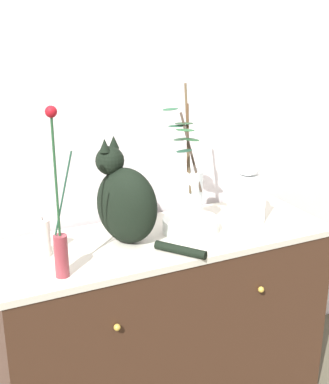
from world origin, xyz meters
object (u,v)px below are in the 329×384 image
(bowl_porcelain, at_px, (191,225))
(vase_glass_clear, at_px, (191,189))
(sideboard, at_px, (165,327))
(cat_sitting, at_px, (126,201))
(vase_slim_green, at_px, (60,234))
(candle_pillar, at_px, (44,238))
(jar_lidded_porcelain, at_px, (247,193))

(bowl_porcelain, distance_m, vase_glass_clear, 0.15)
(sideboard, distance_m, cat_sitting, 0.59)
(cat_sitting, relative_size, vase_slim_green, 0.74)
(bowl_porcelain, relative_size, candle_pillar, 1.52)
(bowl_porcelain, height_order, candle_pillar, candle_pillar)
(cat_sitting, xyz_separation_m, vase_slim_green, (-0.29, -0.16, -0.01))
(vase_slim_green, xyz_separation_m, bowl_porcelain, (0.55, 0.14, -0.12))
(vase_slim_green, relative_size, vase_glass_clear, 1.07)
(cat_sitting, bearing_deg, vase_glass_clear, -4.15)
(sideboard, height_order, candle_pillar, candle_pillar)
(cat_sitting, xyz_separation_m, candle_pillar, (-0.30, 0.02, -0.09))
(jar_lidded_porcelain, xyz_separation_m, candle_pillar, (-0.82, 0.04, -0.06))
(sideboard, bearing_deg, bowl_porcelain, -2.35)
(sideboard, xyz_separation_m, vase_slim_green, (-0.44, -0.15, 0.56))
(cat_sitting, relative_size, bowl_porcelain, 1.86)
(sideboard, relative_size, vase_slim_green, 2.37)
(vase_glass_clear, bearing_deg, jar_lidded_porcelain, -1.11)
(vase_glass_clear, xyz_separation_m, jar_lidded_porcelain, (0.26, -0.00, -0.05))
(sideboard, xyz_separation_m, candle_pillar, (-0.46, 0.03, 0.48))
(cat_sitting, bearing_deg, sideboard, -4.98)
(candle_pillar, bearing_deg, jar_lidded_porcelain, -2.82)
(sideboard, height_order, vase_slim_green, vase_slim_green)
(sideboard, relative_size, vase_glass_clear, 2.53)
(cat_sitting, distance_m, vase_slim_green, 0.33)
(sideboard, distance_m, bowl_porcelain, 0.45)
(jar_lidded_porcelain, bearing_deg, cat_sitting, 177.36)
(vase_glass_clear, distance_m, candle_pillar, 0.58)
(cat_sitting, height_order, vase_glass_clear, vase_glass_clear)
(sideboard, xyz_separation_m, bowl_porcelain, (0.11, -0.00, 0.44))
(sideboard, bearing_deg, vase_glass_clear, -3.00)
(sideboard, height_order, cat_sitting, cat_sitting)
(cat_sitting, height_order, vase_slim_green, vase_slim_green)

